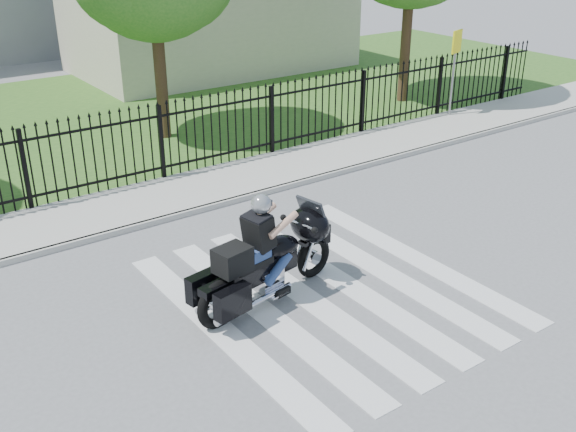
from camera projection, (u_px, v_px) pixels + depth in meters
ground at (327, 291)px, 11.06m from camera, size 120.00×120.00×0.00m
crosswalk at (327, 291)px, 11.06m from camera, size 5.00×5.50×0.01m
sidewalk at (185, 193)px, 14.73m from camera, size 40.00×2.00×0.12m
curb at (207, 208)px, 13.99m from camera, size 40.00×0.12×0.12m
grass_strip at (74, 120)px, 19.93m from camera, size 40.00×12.00×0.02m
iron_fence at (161, 144)px, 15.12m from camera, size 26.00×0.04×1.80m
building_low at (211, 22)px, 25.87m from camera, size 10.00×6.00×3.50m
motorcycle_rider at (265, 257)px, 10.48m from camera, size 2.85×1.26×1.90m
traffic_sign at (455, 55)px, 19.35m from camera, size 0.53×0.20×2.47m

